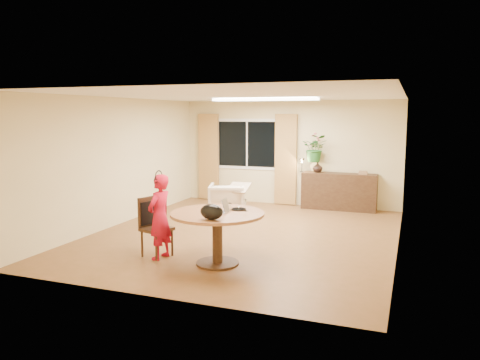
{
  "coord_description": "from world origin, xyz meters",
  "views": [
    {
      "loc": [
        2.92,
        -8.11,
        2.27
      ],
      "look_at": [
        -0.02,
        -0.2,
        1.07
      ],
      "focal_mm": 35.0,
      "sensor_mm": 36.0,
      "label": 1
    }
  ],
  "objects_px": {
    "dining_table": "(217,224)",
    "armchair": "(227,200)",
    "child": "(160,217)",
    "sideboard": "(339,191)",
    "dining_chair": "(157,227)"
  },
  "relations": [
    {
      "from": "dining_table",
      "to": "child",
      "type": "bearing_deg",
      "value": -177.27
    },
    {
      "from": "dining_chair",
      "to": "sideboard",
      "type": "relative_size",
      "value": 0.54
    },
    {
      "from": "dining_chair",
      "to": "armchair",
      "type": "relative_size",
      "value": 1.19
    },
    {
      "from": "armchair",
      "to": "sideboard",
      "type": "xyz_separation_m",
      "value": [
        2.25,
        1.56,
        0.07
      ]
    },
    {
      "from": "armchair",
      "to": "dining_table",
      "type": "bearing_deg",
      "value": 91.83
    },
    {
      "from": "dining_table",
      "to": "sideboard",
      "type": "bearing_deg",
      "value": 77.08
    },
    {
      "from": "dining_table",
      "to": "armchair",
      "type": "bearing_deg",
      "value": 109.5
    },
    {
      "from": "child",
      "to": "sideboard",
      "type": "bearing_deg",
      "value": 162.91
    },
    {
      "from": "dining_table",
      "to": "child",
      "type": "xyz_separation_m",
      "value": [
        -0.96,
        -0.05,
        0.04
      ]
    },
    {
      "from": "dining_table",
      "to": "armchair",
      "type": "distance_m",
      "value": 3.44
    },
    {
      "from": "dining_chair",
      "to": "sideboard",
      "type": "bearing_deg",
      "value": 83.3
    },
    {
      "from": "dining_chair",
      "to": "armchair",
      "type": "xyz_separation_m",
      "value": [
        -0.08,
        3.2,
        -0.11
      ]
    },
    {
      "from": "child",
      "to": "armchair",
      "type": "height_order",
      "value": "child"
    },
    {
      "from": "dining_table",
      "to": "sideboard",
      "type": "height_order",
      "value": "sideboard"
    },
    {
      "from": "dining_chair",
      "to": "armchair",
      "type": "bearing_deg",
      "value": 109.19
    }
  ]
}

